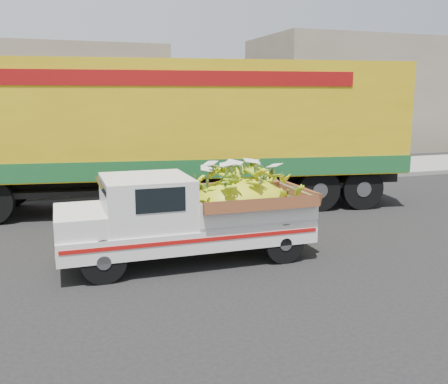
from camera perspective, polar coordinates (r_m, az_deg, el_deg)
name	(u,v)px	position (r m, az deg, el deg)	size (l,w,h in m)	color
ground	(260,245)	(10.11, 4.12, -6.01)	(100.00, 100.00, 0.00)	black
curb	(180,188)	(15.91, -4.99, 0.48)	(60.00, 0.25, 0.15)	gray
sidewalk	(166,178)	(17.92, -6.69, 1.60)	(60.00, 4.00, 0.14)	gray
building_right	(379,95)	(30.07, 17.31, 10.51)	(14.00, 6.00, 6.00)	gray
pickup_truck	(204,213)	(9.07, -2.25, -2.45)	(4.51, 1.71, 1.57)	black
semi_trailer	(180,128)	(13.15, -5.07, 7.29)	(12.07, 4.40, 3.80)	black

